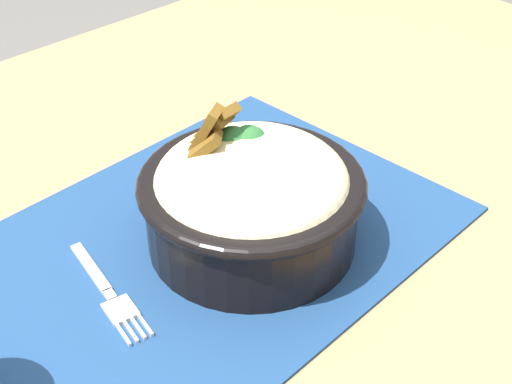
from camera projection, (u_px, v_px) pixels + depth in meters
The scene contains 4 objects.
table at pixel (232, 293), 0.71m from camera, with size 1.29×0.89×0.78m.
placemat at pixel (197, 249), 0.64m from camera, with size 0.45×0.30×0.00m, color navy.
bowl at pixel (255, 193), 0.62m from camera, with size 0.21×0.21×0.12m.
fork at pixel (109, 294), 0.59m from camera, with size 0.04×0.13×0.00m.
Camera 1 is at (0.34, 0.39, 1.20)m, focal length 52.37 mm.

